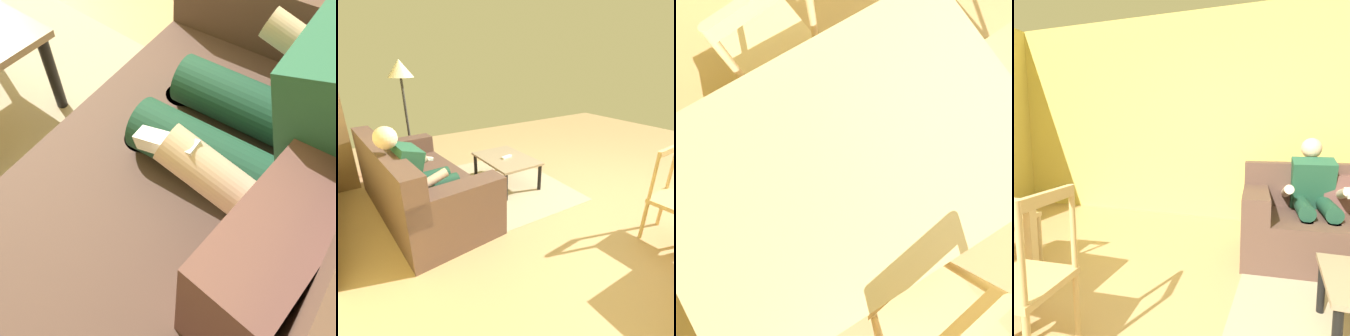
{
  "view_description": "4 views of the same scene",
  "coord_description": "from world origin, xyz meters",
  "views": [
    {
      "loc": [
        1.62,
        2.23,
        1.26
      ],
      "look_at": [
        1.32,
        2.0,
        0.72
      ],
      "focal_mm": 39.46,
      "sensor_mm": 36.0,
      "label": 1
    },
    {
      "loc": [
        -1.52,
        2.69,
        1.69
      ],
      "look_at": [
        1.36,
        0.8,
        0.24
      ],
      "focal_mm": 27.9,
      "sensor_mm": 36.0,
      "label": 2
    },
    {
      "loc": [
        -1.69,
        0.02,
        1.64
      ],
      "look_at": [
        -1.61,
        0.14,
        0.6
      ],
      "focal_mm": 27.81,
      "sensor_mm": 36.0,
      "label": 3
    },
    {
      "loc": [
        0.63,
        -0.98,
        1.23
      ],
      "look_at": [
        -0.15,
        1.4,
        0.9
      ],
      "focal_mm": 31.67,
      "sensor_mm": 36.0,
      "label": 4
    }
  ],
  "objects": [
    {
      "name": "couch",
      "position": [
        1.31,
        2.07,
        0.32
      ],
      "size": [
        2.07,
        1.11,
        0.88
      ],
      "color": "brown",
      "rests_on": "ground_plane"
    },
    {
      "name": "person_lounging",
      "position": [
        0.98,
        2.11,
        0.59
      ],
      "size": [
        0.61,
        0.93,
        1.14
      ],
      "color": "#23563D",
      "rests_on": "ground_plane"
    }
  ]
}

